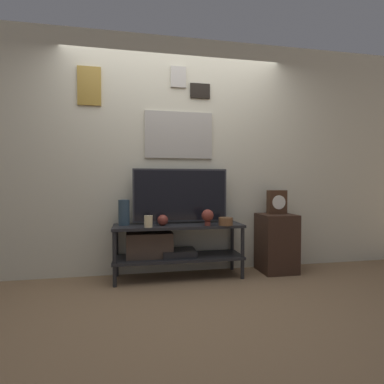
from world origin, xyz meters
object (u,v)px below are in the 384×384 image
Objects in this scene: vase_wide_bowl at (226,221)px; candle_jar at (148,221)px; mantel_clock at (277,202)px; vase_round_glass at (163,220)px; vase_tall_ceramic at (124,213)px; decorative_bust at (208,216)px; television at (181,195)px.

candle_jar is at bearing -179.96° from vase_wide_bowl.
vase_round_glass is at bearing -175.97° from mantel_clock.
mantel_clock is (0.69, 0.20, 0.19)m from vase_wide_bowl.
vase_tall_ceramic is (-1.06, 0.20, 0.09)m from vase_wide_bowl.
vase_tall_ceramic is 0.89m from decorative_bust.
vase_round_glass is at bearing -148.28° from television.
television reaches higher than candle_jar.
television is at bearing 33.16° from candle_jar.
candle_jar is (-0.82, -0.00, 0.02)m from vase_wide_bowl.
candle_jar is at bearing -172.26° from mantel_clock.
vase_round_glass is 0.42× the size of mantel_clock.
vase_tall_ceramic reaches higher than candle_jar.
decorative_bust reaches higher than vase_wide_bowl.
vase_tall_ceramic is at bearing -179.98° from mantel_clock.
candle_jar is 0.70× the size of decorative_bust.
vase_wide_bowl is (0.45, -0.24, -0.27)m from television.
vase_tall_ceramic reaches higher than decorative_bust.
television reaches higher than mantel_clock.
vase_wide_bowl is (0.66, -0.11, -0.02)m from vase_round_glass.
candle_jar is 0.62m from decorative_bust.
vase_tall_ceramic is (-0.62, -0.04, -0.18)m from television.
decorative_bust is 0.92m from mantel_clock.
vase_round_glass is 0.67× the size of decorative_bust.
vase_tall_ceramic reaches higher than vase_wide_bowl.
television is 3.80× the size of mantel_clock.
decorative_bust is at bearing -12.49° from vase_round_glass.
decorative_bust is (0.46, -0.10, 0.04)m from vase_round_glass.
television is 0.58m from vase_wide_bowl.
candle_jar is at bearing -39.54° from vase_tall_ceramic.
mantel_clock reaches higher than vase_wide_bowl.
mantel_clock is (1.51, 0.20, 0.17)m from candle_jar.
vase_tall_ceramic is at bearing -176.62° from television.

